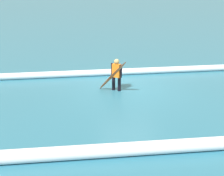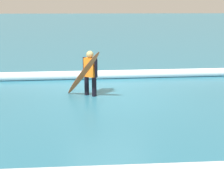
# 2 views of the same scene
# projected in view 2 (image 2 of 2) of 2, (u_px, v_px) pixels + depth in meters

# --- Properties ---
(ground_plane) EXTENTS (179.32, 179.32, 0.00)m
(ground_plane) POSITION_uv_depth(u_px,v_px,m) (109.00, 96.00, 10.46)
(ground_plane) COLOR teal
(surfer) EXTENTS (0.44, 0.43, 1.38)m
(surfer) POSITION_uv_depth(u_px,v_px,m) (90.00, 71.00, 10.28)
(surfer) COLOR black
(surfer) RESTS_ON ground_plane
(surfboard) EXTENTS (1.17, 1.42, 1.50)m
(surfboard) POSITION_uv_depth(u_px,v_px,m) (83.00, 74.00, 9.98)
(surfboard) COLOR #E55926
(surfboard) RESTS_ON ground_plane
(wave_crest_foreground) EXTENTS (16.16, 0.98, 0.31)m
(wave_crest_foreground) POSITION_uv_depth(u_px,v_px,m) (159.00, 73.00, 12.99)
(wave_crest_foreground) COLOR white
(wave_crest_foreground) RESTS_ON ground_plane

